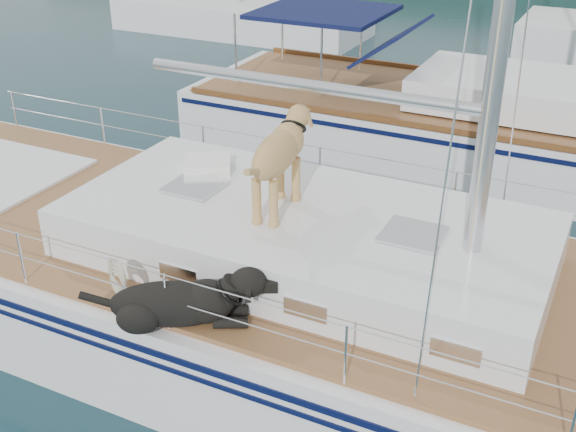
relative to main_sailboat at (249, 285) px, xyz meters
The scene contains 4 objects.
ground 0.69m from the main_sailboat, behind, with size 120.00×120.00×0.00m, color black.
main_sailboat is the anchor object (origin of this frame).
neighbor_sailboat 6.75m from the main_sailboat, 78.78° to the left, with size 11.00×3.50×13.30m.
bg_boat_west 16.18m from the main_sailboat, 120.02° to the left, with size 8.00×3.00×11.65m.
Camera 1 is at (3.70, -6.27, 5.29)m, focal length 45.00 mm.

